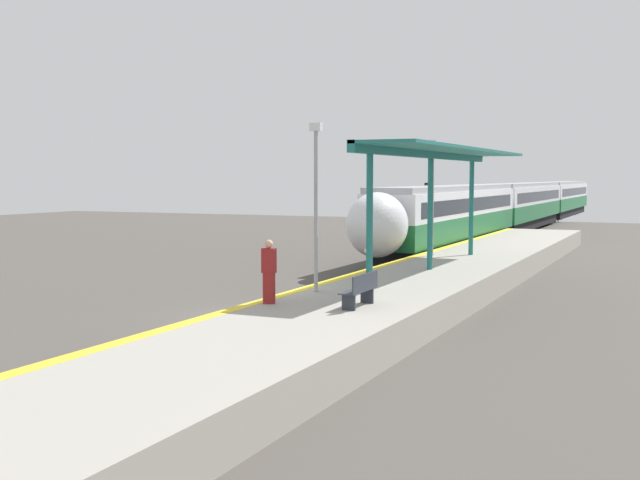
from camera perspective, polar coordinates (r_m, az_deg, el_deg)
ground_plane at (r=25.42m, az=-4.96°, el=-5.46°), size 120.00×120.00×0.00m
rail_left at (r=25.77m, az=-6.36°, el=-5.17°), size 0.08×90.00×0.15m
rail_right at (r=25.07m, az=-3.53°, el=-5.42°), size 0.08×90.00×0.15m
train at (r=67.92m, az=14.08°, el=2.53°), size 2.81×70.51×3.90m
platform_right at (r=23.68m, az=3.35°, el=-4.99°), size 4.68×64.00×0.98m
platform_bench at (r=21.14m, az=2.95°, el=-3.49°), size 0.44×1.74×0.89m
person_waiting at (r=21.64m, az=-3.65°, el=-2.17°), size 0.36×0.23×1.74m
railway_signal at (r=49.46m, az=7.61°, el=2.26°), size 0.28×0.28×4.05m
lamppost_near at (r=23.74m, az=-0.29°, el=3.22°), size 0.36×0.20×5.01m
lamppost_mid at (r=34.97m, az=8.01°, el=3.59°), size 0.36×0.20×5.01m
station_canopy at (r=29.66m, az=8.93°, el=5.83°), size 2.02×15.44×4.46m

